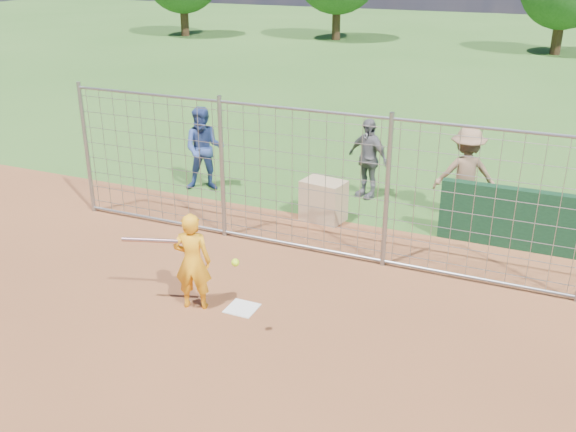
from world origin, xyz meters
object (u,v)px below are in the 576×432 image
at_px(bystander_c, 465,174).
at_px(equipment_bin, 323,201).
at_px(bystander_b, 368,158).
at_px(bystander_a, 204,149).
at_px(batter, 192,261).

relative_size(bystander_c, equipment_bin, 2.27).
distance_m(bystander_b, equipment_bin, 1.68).
distance_m(bystander_a, bystander_b, 3.50).
bearing_deg(equipment_bin, bystander_a, 177.95).
bearing_deg(bystander_c, bystander_b, -27.90).
bearing_deg(equipment_bin, batter, -89.00).
relative_size(batter, bystander_b, 0.87).
relative_size(bystander_a, bystander_b, 1.08).
xyz_separation_m(batter, equipment_bin, (0.56, 3.85, -0.34)).
relative_size(bystander_b, equipment_bin, 2.12).
xyz_separation_m(bystander_b, equipment_bin, (-0.38, -1.57, -0.45)).
bearing_deg(bystander_b, bystander_c, 12.58).
bearing_deg(batter, bystander_a, -78.56).
bearing_deg(bystander_a, bystander_b, -7.02).
bearing_deg(bystander_a, equipment_bin, -34.49).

